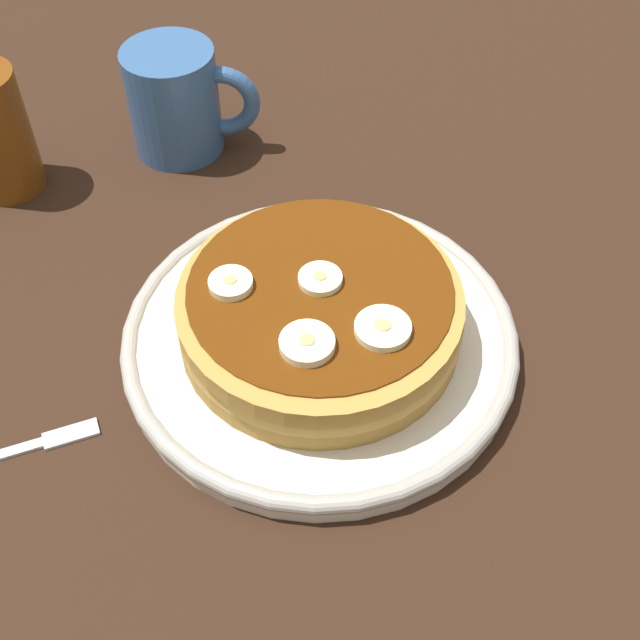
# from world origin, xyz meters

# --- Properties ---
(ground_plane) EXTENTS (1.40, 1.40, 0.03)m
(ground_plane) POSITION_xyz_m (0.00, 0.00, -0.01)
(ground_plane) COLOR black
(plate) EXTENTS (0.27, 0.27, 0.02)m
(plate) POSITION_xyz_m (0.00, 0.00, 0.01)
(plate) COLOR silver
(plate) RESTS_ON ground_plane
(pancake_stack) EXTENTS (0.19, 0.20, 0.04)m
(pancake_stack) POSITION_xyz_m (-0.00, 0.00, 0.04)
(pancake_stack) COLOR olive
(pancake_stack) RESTS_ON plate
(banana_slice_0) EXTENTS (0.03, 0.03, 0.01)m
(banana_slice_0) POSITION_xyz_m (0.00, 0.01, 0.06)
(banana_slice_0) COLOR #F2F1BA
(banana_slice_0) RESTS_ON pancake_stack
(banana_slice_1) EXTENTS (0.03, 0.03, 0.01)m
(banana_slice_1) POSITION_xyz_m (-0.06, -0.00, 0.06)
(banana_slice_1) COLOR #F8F3C2
(banana_slice_1) RESTS_ON pancake_stack
(banana_slice_2) EXTENTS (0.04, 0.04, 0.01)m
(banana_slice_2) POSITION_xyz_m (0.04, -0.04, 0.06)
(banana_slice_2) COLOR #F4F2B9
(banana_slice_2) RESTS_ON pancake_stack
(banana_slice_3) EXTENTS (0.03, 0.03, 0.01)m
(banana_slice_3) POSITION_xyz_m (-0.01, -0.05, 0.06)
(banana_slice_3) COLOR #F5F2BA
(banana_slice_3) RESTS_ON pancake_stack
(coffee_mug) EXTENTS (0.11, 0.08, 0.09)m
(coffee_mug) POSITION_xyz_m (-0.12, 0.23, 0.05)
(coffee_mug) COLOR #33598C
(coffee_mug) RESTS_ON ground_plane
(fork) EXTENTS (0.12, 0.06, 0.01)m
(fork) POSITION_xyz_m (-0.19, -0.09, 0.00)
(fork) COLOR silver
(fork) RESTS_ON ground_plane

